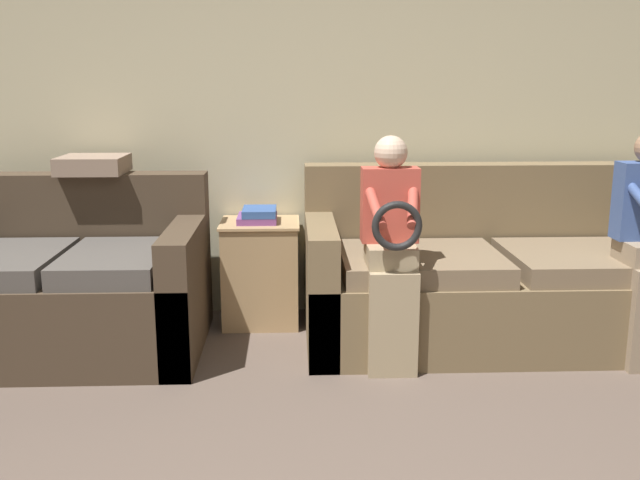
# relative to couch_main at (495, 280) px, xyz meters

# --- Properties ---
(wall_back) EXTENTS (7.52, 0.06, 2.55)m
(wall_back) POSITION_rel_couch_main_xyz_m (-0.98, 0.56, 0.94)
(wall_back) COLOR beige
(wall_back) RESTS_ON ground_plane
(couch_main) EXTENTS (2.18, 0.98, 0.97)m
(couch_main) POSITION_rel_couch_main_xyz_m (0.00, 0.00, 0.00)
(couch_main) COLOR brown
(couch_main) RESTS_ON ground_plane
(couch_side) EXTENTS (1.41, 0.99, 0.93)m
(couch_side) POSITION_rel_couch_main_xyz_m (-2.38, -0.09, 0.00)
(couch_side) COLOR #473828
(couch_side) RESTS_ON ground_plane
(child_left_seated) EXTENTS (0.29, 0.37, 1.19)m
(child_left_seated) POSITION_rel_couch_main_xyz_m (-0.67, -0.42, 0.32)
(child_left_seated) COLOR tan
(child_left_seated) RESTS_ON ground_plane
(side_shelf) EXTENTS (0.47, 0.43, 0.63)m
(side_shelf) POSITION_rel_couch_main_xyz_m (-1.36, 0.30, -0.01)
(side_shelf) COLOR tan
(side_shelf) RESTS_ON ground_plane
(book_stack) EXTENTS (0.23, 0.28, 0.08)m
(book_stack) POSITION_rel_couch_main_xyz_m (-1.37, 0.29, 0.34)
(book_stack) COLOR #7A4284
(book_stack) RESTS_ON side_shelf
(throw_pillow) EXTENTS (0.37, 0.37, 0.10)m
(throw_pillow) POSITION_rel_couch_main_xyz_m (-2.32, 0.26, 0.65)
(throw_pillow) COLOR gray
(throw_pillow) RESTS_ON couch_side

